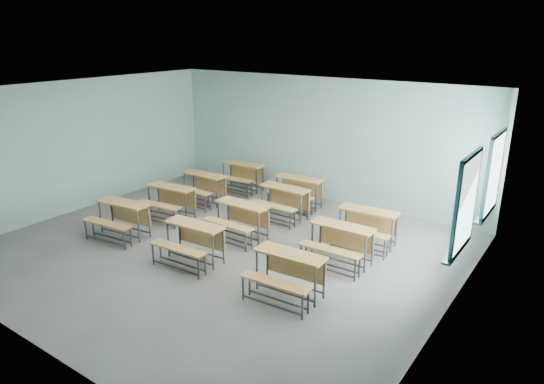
{
  "coord_description": "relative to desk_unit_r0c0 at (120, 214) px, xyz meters",
  "views": [
    {
      "loc": [
        6.1,
        -6.89,
        4.28
      ],
      "look_at": [
        0.43,
        1.2,
        1.0
      ],
      "focal_mm": 32.0,
      "sensor_mm": 36.0,
      "label": 1
    }
  ],
  "objects": [
    {
      "name": "room",
      "position": [
        2.3,
        0.79,
        1.08
      ],
      "size": [
        9.04,
        8.04,
        3.24
      ],
      "color": "slate",
      "rests_on": "ground"
    },
    {
      "name": "desk_unit_r0c0",
      "position": [
        0.0,
        0.0,
        0.0
      ],
      "size": [
        1.3,
        0.94,
        0.77
      ],
      "rotation": [
        0.0,
        0.0,
        0.1
      ],
      "color": "#B17D40",
      "rests_on": "ground"
    },
    {
      "name": "desk_unit_r0c1",
      "position": [
        2.13,
        -0.02,
        0.0
      ],
      "size": [
        1.27,
        0.88,
        0.77
      ],
      "rotation": [
        0.0,
        0.0,
        0.05
      ],
      "color": "#B17D40",
      "rests_on": "ground"
    },
    {
      "name": "desk_unit_r0c2",
      "position": [
        4.35,
        -0.05,
        0.0
      ],
      "size": [
        1.27,
        0.89,
        0.77
      ],
      "rotation": [
        0.0,
        0.0,
        0.05
      ],
      "color": "#B17D40",
      "rests_on": "ground"
    },
    {
      "name": "desk_unit_r1c0",
      "position": [
        0.02,
        1.39,
        0.0
      ],
      "size": [
        1.31,
        0.95,
        0.77
      ],
      "rotation": [
        0.0,
        0.0,
        0.1
      ],
      "color": "#B17D40",
      "rests_on": "ground"
    },
    {
      "name": "desk_unit_r1c1",
      "position": [
        2.16,
        1.42,
        0.0
      ],
      "size": [
        1.25,
        0.85,
        0.77
      ],
      "rotation": [
        0.0,
        0.0,
        -0.02
      ],
      "color": "#B17D40",
      "rests_on": "ground"
    },
    {
      "name": "desk_unit_r1c2",
      "position": [
        4.5,
        1.55,
        0.0
      ],
      "size": [
        1.24,
        0.84,
        0.77
      ],
      "rotation": [
        0.0,
        0.0,
        0.01
      ],
      "color": "#B17D40",
      "rests_on": "ground"
    },
    {
      "name": "desk_unit_r2c0",
      "position": [
        -0.07,
        2.64,
        0.0
      ],
      "size": [
        1.24,
        0.85,
        0.77
      ],
      "rotation": [
        0.0,
        0.0,
        -0.02
      ],
      "color": "#B17D40",
      "rests_on": "ground"
    },
    {
      "name": "desk_unit_r2c1",
      "position": [
        2.28,
        2.9,
        0.0
      ],
      "size": [
        1.25,
        0.85,
        0.77
      ],
      "rotation": [
        0.0,
        0.0,
        -0.02
      ],
      "color": "#B17D40",
      "rests_on": "ground"
    },
    {
      "name": "desk_unit_r2c2",
      "position": [
        4.57,
        2.62,
        0.0
      ],
      "size": [
        1.29,
        0.92,
        0.77
      ],
      "rotation": [
        0.0,
        0.0,
        0.08
      ],
      "color": "#B17D40",
      "rests_on": "ground"
    },
    {
      "name": "desk_unit_r3c0",
      "position": [
        0.12,
        4.05,
        0.0
      ],
      "size": [
        1.26,
        0.88,
        0.77
      ],
      "rotation": [
        0.0,
        0.0,
        0.04
      ],
      "color": "#B17D40",
      "rests_on": "ground"
    },
    {
      "name": "desk_unit_r3c1",
      "position": [
        2.15,
        3.77,
        0.0
      ],
      "size": [
        1.28,
        0.9,
        0.77
      ],
      "rotation": [
        0.0,
        0.0,
        0.06
      ],
      "color": "#B17D40",
      "rests_on": "ground"
    }
  ]
}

